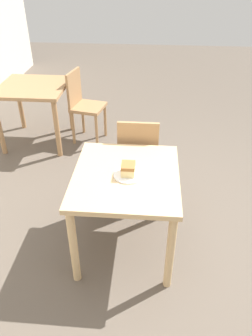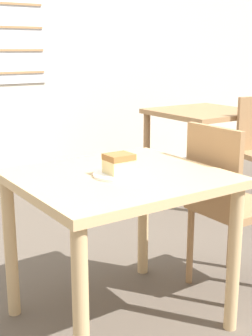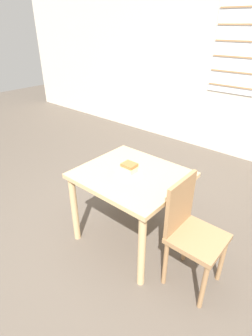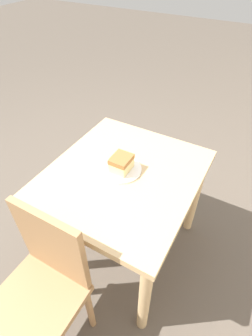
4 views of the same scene
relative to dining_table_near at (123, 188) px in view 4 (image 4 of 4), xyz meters
name	(u,v)px [view 4 (image 4 of 4)]	position (x,y,z in m)	size (l,w,h in m)	color
ground_plane	(63,216)	(0.00, -0.56, -0.61)	(14.00, 14.00, 0.00)	brown
dining_table_near	(123,188)	(0.00, 0.00, 0.00)	(0.88, 0.79, 0.73)	tan
chair_near_window	(43,287)	(0.63, -0.06, -0.11)	(0.38, 0.38, 0.90)	#9E754C
plate	(121,169)	(-0.02, -0.02, 0.12)	(0.22, 0.22, 0.01)	white
cake_slice	(121,163)	(-0.01, -0.02, 0.17)	(0.12, 0.10, 0.08)	#E5CC89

